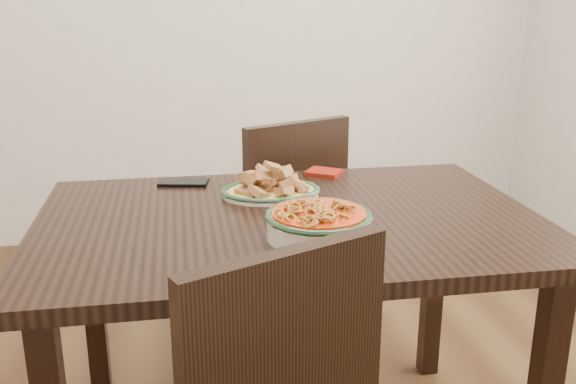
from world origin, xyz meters
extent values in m
cube|color=black|center=(0.06, -0.13, 0.73)|extent=(1.32, 0.88, 0.04)
cube|color=black|center=(-0.51, 0.22, 0.35)|extent=(0.06, 0.06, 0.71)
cube|color=black|center=(0.63, 0.22, 0.35)|extent=(0.06, 0.06, 0.71)
cube|color=black|center=(0.11, 0.60, 0.43)|extent=(0.55, 0.55, 0.04)
cube|color=black|center=(0.20, 0.83, 0.21)|extent=(0.04, 0.04, 0.41)
cube|color=black|center=(-0.12, 0.69, 0.21)|extent=(0.04, 0.04, 0.41)
cube|color=black|center=(0.33, 0.51, 0.21)|extent=(0.04, 0.04, 0.41)
cube|color=black|center=(0.02, 0.38, 0.21)|extent=(0.04, 0.04, 0.41)
cube|color=black|center=(0.18, 0.43, 0.67)|extent=(0.40, 0.21, 0.44)
cube|color=black|center=(-0.05, -0.71, 0.67)|extent=(0.40, 0.21, 0.44)
ellipsoid|color=#F3E7CD|center=(0.03, 0.05, 0.76)|extent=(0.28, 0.21, 0.02)
ellipsoid|color=gold|center=(0.03, 0.05, 0.76)|extent=(0.27, 0.20, 0.01)
torus|color=#1A3921|center=(0.03, 0.05, 0.77)|extent=(0.22, 0.22, 0.01)
cylinder|color=beige|center=(0.10, -0.30, 0.78)|extent=(0.25, 0.25, 0.06)
torus|color=#17331C|center=(0.10, -0.30, 0.81)|extent=(0.26, 0.26, 0.02)
cylinder|color=#B42D08|center=(0.10, -0.30, 0.81)|extent=(0.23, 0.23, 0.01)
cube|color=black|center=(-0.21, 0.22, 0.76)|extent=(0.16, 0.11, 0.01)
cube|color=maroon|center=(0.24, 0.25, 0.76)|extent=(0.14, 0.13, 0.01)
camera|label=1|loc=(-0.22, -1.71, 1.31)|focal=40.00mm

